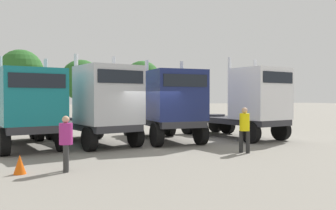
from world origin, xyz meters
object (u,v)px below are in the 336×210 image
Objects in this scene: semi_truck_teal at (27,108)px; semi_truck_navy at (169,105)px; semi_truck_silver at (102,105)px; traffic_cone_near at (20,164)px; visitor_with_camera at (66,139)px; semi_truck_white at (249,104)px; visitor_in_hivis at (245,126)px.

semi_truck_teal is 1.06× the size of semi_truck_navy.
traffic_cone_near is at bearing -47.74° from semi_truck_silver.
semi_truck_teal is 5.43m from visitor_with_camera.
semi_truck_white reaches higher than semi_truck_navy.
visitor_with_camera is at bearing -3.96° from traffic_cone_near.
semi_truck_white is 4.03× the size of visitor_with_camera.
semi_truck_navy is 7.60m from visitor_with_camera.
semi_truck_white is (4.41, -0.34, 0.06)m from semi_truck_navy.
semi_truck_white is at bearing 76.72° from semi_truck_teal.
semi_truck_navy is at bearing 73.22° from visitor_in_hivis.
semi_truck_silver reaches higher than traffic_cone_near.
semi_truck_navy reaches higher than visitor_with_camera.
semi_truck_white is (10.93, -0.31, 0.11)m from semi_truck_teal.
semi_truck_white is 12.22m from traffic_cone_near.
semi_truck_navy is 4.42m from semi_truck_white.
semi_truck_navy is at bearing -106.37° from semi_truck_white.
semi_truck_silver reaches higher than visitor_with_camera.
traffic_cone_near is (-0.17, -5.16, -1.52)m from semi_truck_teal.
semi_truck_white reaches higher than semi_truck_teal.
semi_truck_navy is 0.94× the size of semi_truck_white.
semi_truck_navy is at bearing 78.57° from semi_truck_teal.
semi_truck_silver is (3.16, -0.06, 0.07)m from semi_truck_teal.
semi_truck_white is at bearing 15.38° from visitor_in_hivis.
semi_truck_teal is 3.16m from semi_truck_silver.
semi_truck_teal is at bearing -89.84° from semi_truck_navy.
visitor_with_camera is 2.98× the size of traffic_cone_near.
semi_truck_silver is 1.00× the size of semi_truck_white.
semi_truck_teal reaches higher than traffic_cone_near.
semi_truck_navy is (6.52, 0.03, 0.05)m from semi_truck_teal.
semi_truck_teal is 0.99× the size of semi_truck_silver.
semi_truck_silver is 3.72× the size of visitor_in_hivis.
traffic_cone_near is at bearing -52.30° from semi_truck_navy.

